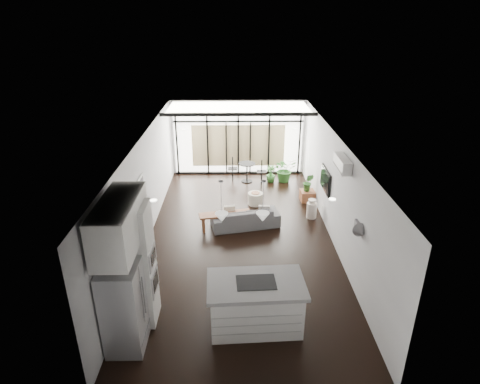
{
  "coord_description": "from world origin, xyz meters",
  "views": [
    {
      "loc": [
        -0.14,
        -9.58,
        5.63
      ],
      "look_at": [
        0.0,
        0.3,
        1.25
      ],
      "focal_mm": 30.0,
      "sensor_mm": 36.0,
      "label": 1
    }
  ],
  "objects_px": {
    "fridge": "(124,307)",
    "tv": "(326,180)",
    "sofa": "(245,214)",
    "console_bench": "(225,221)",
    "island": "(256,304)",
    "pouf": "(255,199)",
    "milk_can": "(312,209)"
  },
  "relations": [
    {
      "from": "island",
      "to": "sofa",
      "type": "bearing_deg",
      "value": 88.4
    },
    {
      "from": "fridge",
      "to": "sofa",
      "type": "xyz_separation_m",
      "value": [
        2.28,
        4.54,
        -0.48
      ]
    },
    {
      "from": "fridge",
      "to": "milk_can",
      "type": "relative_size",
      "value": 2.85
    },
    {
      "from": "sofa",
      "to": "console_bench",
      "type": "distance_m",
      "value": 0.6
    },
    {
      "from": "pouf",
      "to": "milk_can",
      "type": "relative_size",
      "value": 0.8
    },
    {
      "from": "island",
      "to": "sofa",
      "type": "relative_size",
      "value": 0.95
    },
    {
      "from": "fridge",
      "to": "pouf",
      "type": "distance_m",
      "value": 6.59
    },
    {
      "from": "island",
      "to": "console_bench",
      "type": "bearing_deg",
      "value": 96.68
    },
    {
      "from": "fridge",
      "to": "milk_can",
      "type": "distance_m",
      "value": 6.64
    },
    {
      "from": "sofa",
      "to": "tv",
      "type": "height_order",
      "value": "tv"
    },
    {
      "from": "fridge",
      "to": "milk_can",
      "type": "xyz_separation_m",
      "value": [
        4.3,
        5.03,
        -0.56
      ]
    },
    {
      "from": "fridge",
      "to": "tv",
      "type": "height_order",
      "value": "fridge"
    },
    {
      "from": "milk_can",
      "to": "tv",
      "type": "xyz_separation_m",
      "value": [
        0.29,
        -0.18,
        1.0
      ]
    },
    {
      "from": "sofa",
      "to": "island",
      "type": "bearing_deg",
      "value": 78.94
    },
    {
      "from": "sofa",
      "to": "pouf",
      "type": "height_order",
      "value": "sofa"
    },
    {
      "from": "fridge",
      "to": "tv",
      "type": "distance_m",
      "value": 6.69
    },
    {
      "from": "fridge",
      "to": "milk_can",
      "type": "height_order",
      "value": "fridge"
    },
    {
      "from": "pouf",
      "to": "milk_can",
      "type": "bearing_deg",
      "value": -30.45
    },
    {
      "from": "console_bench",
      "to": "sofa",
      "type": "bearing_deg",
      "value": 0.92
    },
    {
      "from": "island",
      "to": "console_bench",
      "type": "xyz_separation_m",
      "value": [
        -0.67,
        3.95,
        -0.27
      ]
    },
    {
      "from": "milk_can",
      "to": "tv",
      "type": "bearing_deg",
      "value": -32.0
    },
    {
      "from": "sofa",
      "to": "milk_can",
      "type": "relative_size",
      "value": 3.24
    },
    {
      "from": "milk_can",
      "to": "island",
      "type": "bearing_deg",
      "value": -112.8
    },
    {
      "from": "sofa",
      "to": "milk_can",
      "type": "xyz_separation_m",
      "value": [
        2.02,
        0.49,
        -0.08
      ]
    },
    {
      "from": "pouf",
      "to": "milk_can",
      "type": "height_order",
      "value": "milk_can"
    },
    {
      "from": "pouf",
      "to": "tv",
      "type": "distance_m",
      "value": 2.51
    },
    {
      "from": "console_bench",
      "to": "pouf",
      "type": "height_order",
      "value": "console_bench"
    },
    {
      "from": "island",
      "to": "pouf",
      "type": "relative_size",
      "value": 3.83
    },
    {
      "from": "sofa",
      "to": "milk_can",
      "type": "distance_m",
      "value": 2.08
    },
    {
      "from": "island",
      "to": "milk_can",
      "type": "relative_size",
      "value": 3.08
    },
    {
      "from": "sofa",
      "to": "console_bench",
      "type": "bearing_deg",
      "value": -0.7
    },
    {
      "from": "island",
      "to": "milk_can",
      "type": "distance_m",
      "value": 4.95
    }
  ]
}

